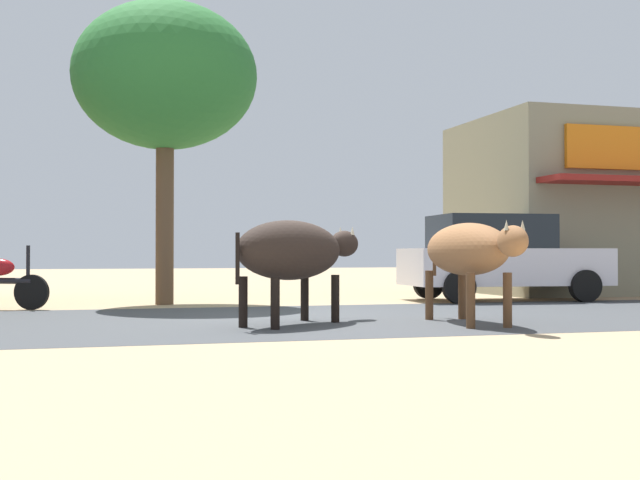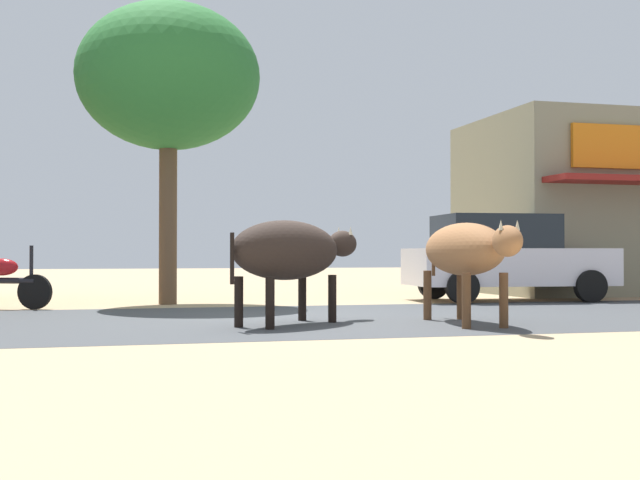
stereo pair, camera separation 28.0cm
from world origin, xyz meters
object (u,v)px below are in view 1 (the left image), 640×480
object	(u,v)px
cow_near_brown	(294,251)
roadside_tree	(165,77)
pedestrian_by_shop	(588,251)
parked_hatchback_car	(500,257)
cow_far_dark	(468,250)

from	to	relation	value
cow_near_brown	roadside_tree	bearing A→B (deg)	104.18
cow_near_brown	pedestrian_by_shop	bearing A→B (deg)	33.54
parked_hatchback_car	cow_near_brown	distance (m)	6.64
cow_far_dark	roadside_tree	bearing A→B (deg)	122.85
cow_far_dark	pedestrian_by_shop	bearing A→B (deg)	45.47
roadside_tree	cow_near_brown	distance (m)	5.73
pedestrian_by_shop	cow_near_brown	bearing A→B (deg)	-146.46
cow_near_brown	pedestrian_by_shop	world-z (taller)	pedestrian_by_shop
parked_hatchback_car	cow_near_brown	size ratio (longest dim) A/B	1.75
parked_hatchback_car	cow_far_dark	bearing A→B (deg)	-122.31
roadside_tree	pedestrian_by_shop	world-z (taller)	roadside_tree
roadside_tree	cow_far_dark	distance (m)	6.92
roadside_tree	parked_hatchback_car	world-z (taller)	roadside_tree
roadside_tree	cow_near_brown	size ratio (longest dim) A/B	2.39
pedestrian_by_shop	roadside_tree	bearing A→B (deg)	-177.06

